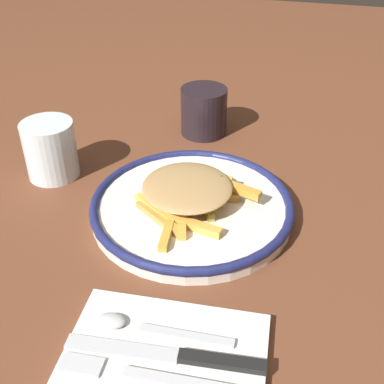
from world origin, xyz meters
TOP-DOWN VIEW (x-y plane):
  - ground_plane at (0.00, 0.00)m, footprint 2.60×2.60m
  - plate at (0.00, 0.00)m, footprint 0.30×0.30m
  - fries_heap at (-0.00, 0.00)m, footprint 0.20×0.19m
  - napkin at (-0.25, -0.04)m, footprint 0.16×0.22m
  - fork at (-0.28, -0.02)m, footprint 0.03×0.18m
  - knife at (-0.25, -0.06)m, footprint 0.03×0.21m
  - spoon at (-0.23, -0.00)m, footprint 0.02×0.15m
  - water_glass at (0.05, 0.25)m, footprint 0.08×0.08m
  - coffee_mug at (0.25, 0.04)m, footprint 0.11×0.09m

SIDE VIEW (x-z plane):
  - ground_plane at x=0.00m, z-range 0.00..0.00m
  - napkin at x=-0.25m, z-range 0.00..0.01m
  - fork at x=-0.28m, z-range 0.01..0.02m
  - plate at x=0.00m, z-range 0.00..0.03m
  - knife at x=-0.25m, z-range 0.01..0.02m
  - spoon at x=-0.23m, z-range 0.01..0.02m
  - fries_heap at x=0.00m, z-range 0.02..0.06m
  - coffee_mug at x=0.25m, z-range 0.00..0.09m
  - water_glass at x=0.05m, z-range 0.00..0.09m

